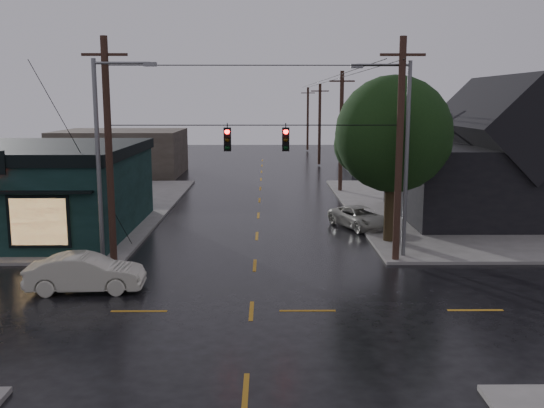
{
  "coord_description": "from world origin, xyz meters",
  "views": [
    {
      "loc": [
        0.56,
        -20.58,
        7.43
      ],
      "look_at": [
        0.78,
        5.73,
        2.88
      ],
      "focal_mm": 40.0,
      "sensor_mm": 36.0,
      "label": 1
    }
  ],
  "objects_px": {
    "sedan_cream": "(86,273)",
    "utility_pole_nw": "(114,263)",
    "suv_silver": "(360,217)",
    "utility_pole_ne": "(395,262)",
    "corner_tree": "(393,135)"
  },
  "relations": [
    {
      "from": "corner_tree",
      "to": "sedan_cream",
      "type": "bearing_deg",
      "value": -149.44
    },
    {
      "from": "corner_tree",
      "to": "utility_pole_ne",
      "type": "distance_m",
      "value": 6.84
    },
    {
      "from": "utility_pole_ne",
      "to": "sedan_cream",
      "type": "height_order",
      "value": "utility_pole_ne"
    },
    {
      "from": "utility_pole_nw",
      "to": "suv_silver",
      "type": "distance_m",
      "value": 14.63
    },
    {
      "from": "suv_silver",
      "to": "utility_pole_nw",
      "type": "bearing_deg",
      "value": -172.95
    },
    {
      "from": "corner_tree",
      "to": "suv_silver",
      "type": "height_order",
      "value": "corner_tree"
    },
    {
      "from": "corner_tree",
      "to": "sedan_cream",
      "type": "distance_m",
      "value": 16.47
    },
    {
      "from": "corner_tree",
      "to": "utility_pole_nw",
      "type": "distance_m",
      "value": 15.13
    },
    {
      "from": "utility_pole_ne",
      "to": "sedan_cream",
      "type": "xyz_separation_m",
      "value": [
        -13.04,
        -4.18,
        0.74
      ]
    },
    {
      "from": "utility_pole_ne",
      "to": "suv_silver",
      "type": "bearing_deg",
      "value": 93.77
    },
    {
      "from": "corner_tree",
      "to": "utility_pole_nw",
      "type": "xyz_separation_m",
      "value": [
        -13.5,
        -3.81,
        -5.66
      ]
    },
    {
      "from": "sedan_cream",
      "to": "corner_tree",
      "type": "bearing_deg",
      "value": -62.78
    },
    {
      "from": "sedan_cream",
      "to": "utility_pole_nw",
      "type": "bearing_deg",
      "value": -3.82
    },
    {
      "from": "utility_pole_nw",
      "to": "suv_silver",
      "type": "xyz_separation_m",
      "value": [
        12.5,
        7.58,
        0.62
      ]
    },
    {
      "from": "corner_tree",
      "to": "utility_pole_nw",
      "type": "bearing_deg",
      "value": -164.23
    }
  ]
}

